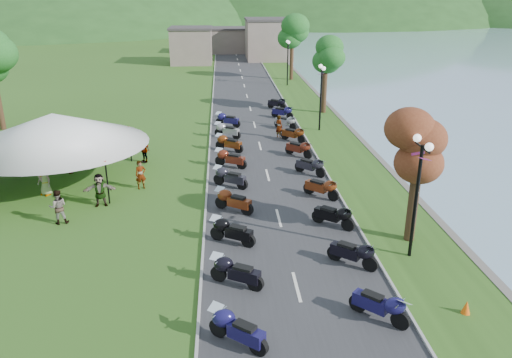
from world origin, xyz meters
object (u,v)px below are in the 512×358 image
object	(u,v)px
vendor_tent_main	(57,148)
pedestrian_c	(71,173)
pedestrian_b	(61,223)
pedestrian_a	(142,188)

from	to	relation	value
vendor_tent_main	pedestrian_c	world-z (taller)	vendor_tent_main
pedestrian_b	pedestrian_a	bearing A→B (deg)	-141.18
pedestrian_b	vendor_tent_main	bearing A→B (deg)	-88.43
vendor_tent_main	pedestrian_a	bearing A→B (deg)	-16.76
pedestrian_a	pedestrian_c	distance (m)	5.48
vendor_tent_main	pedestrian_b	bearing A→B (deg)	-74.41
pedestrian_c	pedestrian_b	bearing A→B (deg)	-4.91
pedestrian_a	pedestrian_b	xyz separation A→B (m)	(-3.20, -4.22, 0.00)
vendor_tent_main	pedestrian_a	world-z (taller)	vendor_tent_main
vendor_tent_main	pedestrian_b	distance (m)	6.20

